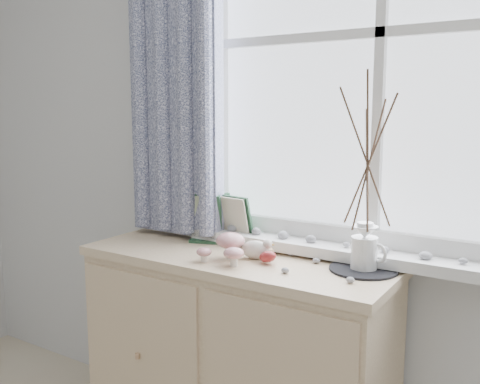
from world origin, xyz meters
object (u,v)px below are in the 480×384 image
Objects in this scene: sideboard at (235,362)px; toadstool_cluster at (228,245)px; botanical_book at (218,219)px; twig_pitcher at (368,157)px.

toadstool_cluster reaches higher than sideboard.
sideboard is 0.56m from botanical_book.
botanical_book reaches higher than sideboard.
sideboard is 6.52× the size of toadstool_cluster.
twig_pitcher reaches higher than toadstool_cluster.
botanical_book is 1.60× the size of toadstool_cluster.
sideboard is 0.94m from twig_pitcher.
twig_pitcher is at bearing 18.35° from toadstool_cluster.
sideboard is at bearing -55.40° from botanical_book.
toadstool_cluster is at bearing -66.67° from botanical_book.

